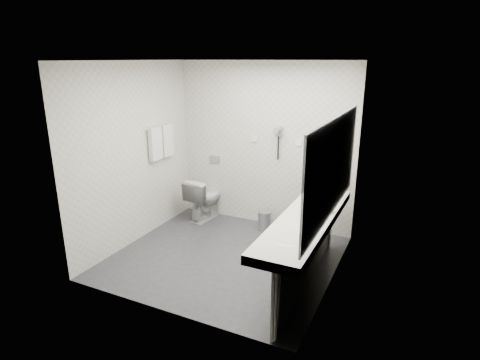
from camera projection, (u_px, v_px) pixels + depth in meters
The scene contains 30 objects.
floor at pixel (225, 257), 5.22m from camera, with size 2.80×2.80×0.00m, color #2C2D32.
ceiling at pixel (222, 60), 4.48m from camera, with size 2.80×2.80×0.00m, color silver.
wall_back at pixel (264, 146), 5.97m from camera, with size 2.80×2.80×0.00m, color beige.
wall_front at pixel (160, 199), 3.73m from camera, with size 2.80×2.80×0.00m, color beige.
wall_left at pixel (134, 155), 5.42m from camera, with size 2.60×2.60×0.00m, color beige.
wall_right at pixel (338, 181), 4.27m from camera, with size 2.60×2.60×0.00m, color beige.
vanity_counter at pixel (306, 221), 4.35m from camera, with size 0.55×2.20×0.10m, color silver.
vanity_panel at pixel (306, 256), 4.46m from camera, with size 0.03×2.15×0.75m, color gray.
vanity_post_near at pixel (277, 307), 3.55m from camera, with size 0.06×0.06×0.75m, color silver.
vanity_post_far at pixel (330, 223), 5.35m from camera, with size 0.06×0.06×0.75m, color silver.
mirror at pixel (334, 167), 4.05m from camera, with size 0.02×2.20×1.05m, color #B2BCC6.
basin_near at pixel (287, 242), 3.77m from camera, with size 0.40×0.31×0.05m, color silver.
basin_far at pixel (321, 200), 4.90m from camera, with size 0.40×0.31×0.05m, color silver.
faucet_near at pixel (307, 237), 3.67m from camera, with size 0.04×0.04×0.15m, color silver.
faucet_far at pixel (337, 195), 4.79m from camera, with size 0.04×0.04×0.15m, color silver.
soap_bottle_a at pixel (304, 211), 4.37m from camera, with size 0.04×0.04×0.09m, color white.
soap_bottle_c at pixel (315, 217), 4.17m from camera, with size 0.05×0.05×0.12m, color white.
glass_left at pixel (332, 209), 4.44m from camera, with size 0.05×0.05×0.10m, color silver.
toilet at pixel (204, 198), 6.38m from camera, with size 0.39×0.69×0.70m, color silver.
flush_plate at pixel (215, 159), 6.39m from camera, with size 0.18×0.02×0.12m, color #B2B5BA.
pedal_bin at pixel (265, 221), 6.01m from camera, with size 0.20×0.20×0.29m, color #B2B5BA.
bin_lid at pixel (265, 212), 5.96m from camera, with size 0.20×0.20×0.01m, color #B2B5BA.
towel_rail at pixel (160, 127), 5.79m from camera, with size 0.02×0.02×0.62m, color silver.
towel_near at pixel (156, 144), 5.73m from camera, with size 0.07×0.24×0.48m, color silver.
towel_far at pixel (167, 140), 5.97m from camera, with size 0.07×0.24×0.48m, color silver.
dryer_cradle at pixel (279, 131), 5.76m from camera, with size 0.10×0.04×0.14m, color gray.
dryer_barrel at pixel (277, 130), 5.70m from camera, with size 0.08×0.08×0.14m, color gray.
dryer_cord at pixel (278, 148), 5.83m from camera, with size 0.02×0.02×0.35m, color black.
switch_plate_a at pixel (254, 139), 5.99m from camera, with size 0.09×0.02×0.09m, color silver.
switch_plate_b at pixel (299, 143), 5.70m from camera, with size 0.09×0.02×0.09m, color silver.
Camera 1 is at (2.20, -4.14, 2.53)m, focal length 29.44 mm.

